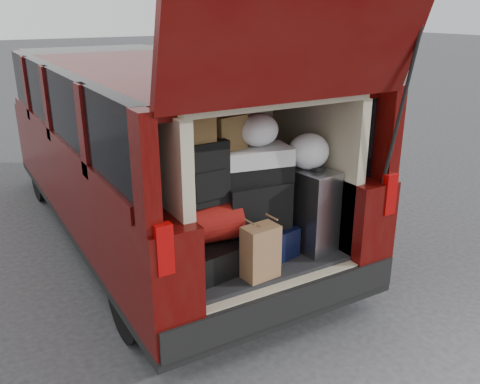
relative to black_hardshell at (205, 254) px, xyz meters
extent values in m
plane|color=#323234|center=(0.37, -0.15, -0.65)|extent=(80.00, 80.00, 0.00)
cylinder|color=black|center=(-0.45, 0.25, -0.33)|extent=(0.24, 0.64, 0.64)
cylinder|color=black|center=(1.19, 0.25, -0.33)|extent=(0.24, 0.64, 0.64)
cylinder|color=black|center=(-0.45, 3.55, -0.33)|extent=(0.24, 0.64, 0.64)
cylinder|color=black|center=(1.19, 3.55, -0.33)|extent=(0.24, 0.64, 0.64)
cube|color=black|center=(0.37, 1.93, -0.39)|extent=(1.90, 4.85, 0.08)
cube|color=#4E0303|center=(-0.41, 1.93, 0.05)|extent=(0.33, 4.85, 0.80)
cube|color=#4E0303|center=(1.16, 1.93, 0.05)|extent=(0.33, 4.85, 0.80)
cube|color=#4E0303|center=(0.37, 1.93, 1.08)|extent=(1.82, 4.46, 0.10)
cube|color=black|center=(-0.51, 1.83, 0.79)|extent=(0.12, 4.25, 0.68)
cube|color=black|center=(1.25, 1.83, 0.79)|extent=(0.12, 4.25, 0.68)
cube|color=black|center=(0.37, -0.44, -0.25)|extent=(1.86, 0.16, 0.22)
cube|color=#990505|center=(-0.49, -0.48, 0.37)|extent=(0.10, 0.06, 0.30)
cube|color=#990505|center=(1.23, -0.48, 0.37)|extent=(0.10, 0.06, 0.30)
cube|color=black|center=(0.37, 0.13, -0.13)|extent=(1.24, 1.05, 0.06)
cube|color=#BAAB8F|center=(-0.29, 0.13, 0.47)|extent=(0.08, 1.05, 1.15)
cube|color=#BAAB8F|center=(1.03, 0.13, 0.47)|extent=(0.08, 1.05, 1.15)
cube|color=#BAAB8F|center=(0.37, 0.68, 0.47)|extent=(1.34, 0.06, 1.15)
cube|color=#BAAB8F|center=(0.37, 0.13, 1.08)|extent=(1.34, 1.05, 0.06)
cube|color=#4E0303|center=(0.37, -0.61, 1.61)|extent=(1.75, 0.38, 1.02)
cylinder|color=black|center=(1.21, -0.55, 1.00)|extent=(0.02, 0.90, 0.76)
cube|color=black|center=(0.37, 0.13, -0.38)|extent=(1.24, 1.05, 0.55)
cube|color=black|center=(0.00, 0.00, 0.00)|extent=(0.44, 0.55, 0.20)
cube|color=black|center=(0.43, 0.02, 0.01)|extent=(0.50, 0.58, 0.22)
cube|color=white|center=(0.82, -0.10, 0.21)|extent=(0.31, 0.44, 0.62)
cube|color=#916541|center=(0.26, -0.31, 0.08)|extent=(0.25, 0.17, 0.37)
cube|color=maroon|center=(0.03, -0.01, 0.24)|extent=(0.46, 0.33, 0.28)
cube|color=black|center=(0.41, 0.00, 0.29)|extent=(0.50, 0.33, 0.34)
cube|color=black|center=(0.01, 0.01, 0.60)|extent=(0.31, 0.20, 0.43)
cube|color=white|center=(0.40, 0.03, 0.58)|extent=(0.58, 0.37, 0.24)
cube|color=olive|center=(-0.04, 0.03, 0.91)|extent=(0.22, 0.18, 0.20)
cube|color=olive|center=(0.24, 0.11, 0.82)|extent=(0.27, 0.24, 0.24)
ellipsoid|color=white|center=(0.46, 0.05, 0.82)|extent=(0.30, 0.28, 0.23)
ellipsoid|color=white|center=(0.82, -0.07, 0.65)|extent=(0.34, 0.32, 0.26)
camera|label=1|loc=(-1.41, -2.86, 1.62)|focal=38.00mm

